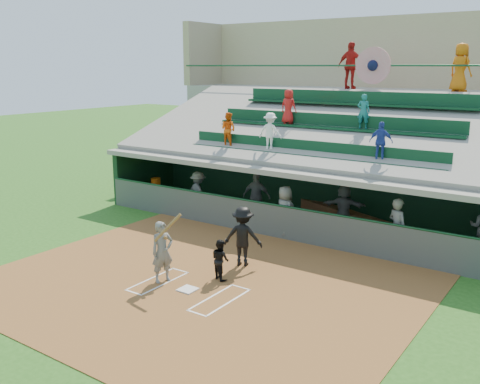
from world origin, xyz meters
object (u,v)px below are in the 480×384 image
Objects in this scene: home_plate at (188,289)px; catcher at (220,259)px; white_table at (158,194)px; water_cooler at (156,183)px; batter_at_plate at (162,251)px.

catcher is at bearing 76.85° from home_plate.
white_table is 1.78× the size of water_cooler.
water_cooler reaches higher than white_table.
catcher reaches higher than white_table.
batter_at_plate is at bearing 175.22° from home_plate.
catcher is at bearing -20.95° from white_table.
batter_at_plate reaches higher than catcher.
catcher is (1.15, 0.99, -0.28)m from batter_at_plate.
home_plate is 0.61× the size of white_table.
home_plate is 0.22× the size of batter_at_plate.
catcher is 2.78× the size of water_cooler.
batter_at_plate is 4.93× the size of water_cooler.
white_table is at bearing 44.37° from water_cooler.
white_table is at bearing -15.28° from catcher.
home_plate is 1.09× the size of water_cooler.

